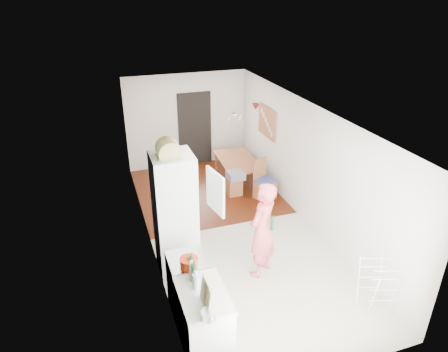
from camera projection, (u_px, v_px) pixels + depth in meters
room_shell at (232, 175)px, 7.55m from camera, size 3.20×7.00×2.50m
floor at (231, 231)px, 8.10m from camera, size 3.20×7.00×0.01m
wood_floor_overlay at (205, 190)px, 9.67m from camera, size 3.20×3.30×0.01m
sage_wall_panel at (168, 214)px, 5.13m from camera, size 0.02×3.00×1.30m
tile_splashback at (180, 284)px, 4.96m from camera, size 0.02×1.90×0.50m
doorway_recess at (195, 129)px, 10.69m from camera, size 0.90×0.04×2.00m
base_cabinet at (204, 321)px, 5.36m from camera, size 0.60×0.90×0.86m
worktop at (203, 295)px, 5.16m from camera, size 0.62×0.92×0.06m
range_cooker at (190, 285)px, 5.99m from camera, size 0.60×0.60×0.88m
cooker_top at (189, 260)px, 5.79m from camera, size 0.60×0.60×0.04m
fridge_housing at (175, 215)px, 6.60m from camera, size 0.66×0.66×2.15m
fridge_door at (215, 192)px, 6.31m from camera, size 0.14×0.56×0.70m
fridge_interior at (192, 186)px, 6.48m from camera, size 0.02×0.52×0.66m
pinboard at (267, 122)px, 9.50m from camera, size 0.03×0.90×0.70m
pinboard_frame at (267, 122)px, 9.49m from camera, size 0.00×0.94×0.74m
wall_sconce at (255, 107)px, 9.95m from camera, size 0.18×0.18×0.16m
person at (263, 222)px, 6.50m from camera, size 0.88×0.83×2.02m
dining_table at (239, 171)px, 10.10m from camera, size 0.81×1.38×0.47m
dining_chair at (266, 180)px, 9.10m from camera, size 0.53×0.53×0.96m
stool at (234, 186)px, 9.40m from camera, size 0.33×0.33×0.43m
grey_drape at (236, 175)px, 9.25m from camera, size 0.38×0.38×0.17m
drying_rack at (377, 286)px, 6.01m from camera, size 0.53×0.50×0.83m
bread_bin at (168, 150)px, 6.02m from camera, size 0.42×0.41×0.20m
red_casserole at (189, 263)px, 5.58m from camera, size 0.29×0.29×0.15m
steel_pan at (209, 315)px, 4.74m from camera, size 0.22×0.22×0.10m
held_bottle at (272, 223)px, 6.37m from camera, size 0.06×0.06×0.26m
bottle_a at (194, 274)px, 5.29m from camera, size 0.06×0.06×0.27m
bottle_b at (192, 266)px, 5.41m from camera, size 0.08×0.08×0.29m
bottle_c at (196, 281)px, 5.18m from camera, size 0.11×0.11×0.22m
pepper_mill_front at (192, 272)px, 5.34m from camera, size 0.07×0.07×0.24m
pepper_mill_back at (191, 262)px, 5.54m from camera, size 0.06×0.06×0.21m
chopping_boards at (206, 295)px, 4.87m from camera, size 0.11×0.26×0.36m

